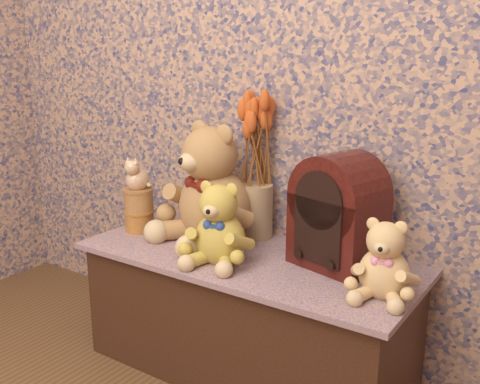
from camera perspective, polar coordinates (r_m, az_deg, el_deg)
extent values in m
cube|color=navy|center=(2.07, 4.99, 18.33)|extent=(3.00, 0.10, 2.60)
cube|color=#3D4A7D|center=(2.07, 0.79, -12.28)|extent=(1.21, 0.53, 0.45)
cylinder|color=tan|center=(2.13, 1.68, -1.94)|extent=(0.16, 0.16, 0.21)
cylinder|color=gold|center=(2.25, -10.19, -2.90)|extent=(0.12, 0.12, 0.08)
cylinder|color=tan|center=(2.23, -10.29, -0.82)|extent=(0.11, 0.11, 0.09)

